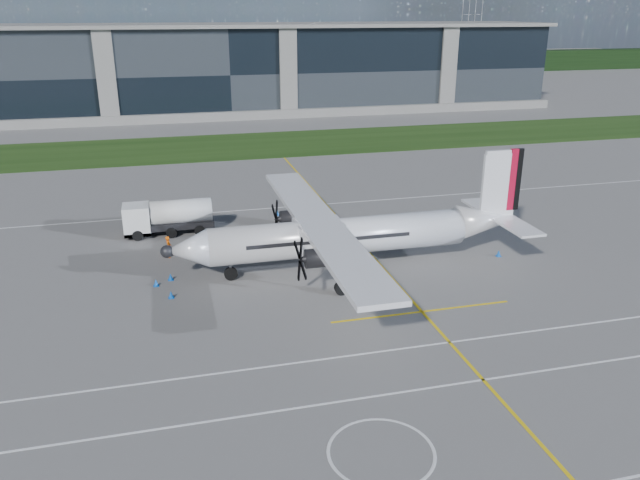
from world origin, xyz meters
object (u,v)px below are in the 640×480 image
fuel_tanker_truck (162,218)px  safety_cone_nose_port (171,294)px  turboprop_aircraft (352,215)px  safety_cone_nose_stbd (171,277)px  baggage_tug (238,249)px  ground_crew_person (169,245)px  safety_cone_fwd (156,283)px  safety_cone_tail (499,253)px  pylon_east (471,19)px  safety_cone_stbdwing (277,213)px

fuel_tanker_truck → safety_cone_nose_port: size_ratio=15.58×
turboprop_aircraft → safety_cone_nose_stbd: (-13.03, 1.01, -3.89)m
baggage_tug → ground_crew_person: 5.40m
baggage_tug → safety_cone_fwd: size_ratio=5.14×
safety_cone_nose_stbd → safety_cone_nose_port: 2.99m
safety_cone_nose_stbd → ground_crew_person: bearing=89.6°
baggage_tug → safety_cone_tail: size_ratio=5.14×
fuel_tanker_truck → safety_cone_nose_port: bearing=-88.7°
safety_cone_fwd → pylon_east: bearing=56.4°
baggage_tug → safety_cone_stbdwing: (4.87, 9.79, -0.52)m
safety_cone_fwd → safety_cone_nose_port: same height
ground_crew_person → baggage_tug: bearing=-104.1°
fuel_tanker_truck → ground_crew_person: size_ratio=4.00×
fuel_tanker_truck → safety_cone_tail: (25.15, -11.63, -1.21)m
turboprop_aircraft → fuel_tanker_truck: bearing=140.5°
fuel_tanker_truck → safety_cone_tail: fuel_tanker_truck is taller
baggage_tug → safety_cone_stbdwing: bearing=63.5°
fuel_tanker_truck → safety_cone_nose_stbd: (0.35, -10.02, -1.21)m
turboprop_aircraft → safety_cone_nose_stbd: 13.64m
pylon_east → fuel_tanker_truck: pylon_east is taller
safety_cone_stbdwing → safety_cone_fwd: bearing=-129.3°
turboprop_aircraft → safety_cone_fwd: turboprop_aircraft is taller
safety_cone_fwd → safety_cone_nose_port: size_ratio=1.00×
pylon_east → safety_cone_tail: pylon_east is taller
safety_cone_tail → safety_cone_nose_stbd: (-24.80, 1.62, 0.00)m
ground_crew_person → safety_cone_fwd: size_ratio=3.89×
baggage_tug → safety_cone_stbdwing: baggage_tug is taller
pylon_east → safety_cone_nose_port: 179.44m
pylon_east → safety_cone_stbdwing: (-87.25, -134.30, -14.75)m
turboprop_aircraft → ground_crew_person: size_ratio=14.19×
pylon_east → safety_cone_fwd: bearing=-123.6°
fuel_tanker_truck → baggage_tug: size_ratio=3.03×
fuel_tanker_truck → safety_cone_tail: 27.74m
pylon_east → ground_crew_person: 173.12m
safety_cone_nose_stbd → fuel_tanker_truck: bearing=92.0°
safety_cone_nose_port → fuel_tanker_truck: bearing=91.3°
safety_cone_tail → safety_cone_stbdwing: size_ratio=1.00×
pylon_east → safety_cone_nose_port: bearing=-123.0°
pylon_east → safety_cone_nose_port: pylon_east is taller
pylon_east → baggage_tug: (-92.12, -144.09, -14.23)m
ground_crew_person → safety_cone_fwd: 5.44m
safety_cone_nose_port → safety_cone_fwd: bearing=113.5°
safety_cone_tail → safety_cone_nose_port: same height
pylon_east → safety_cone_fwd: size_ratio=60.00×
pylon_east → baggage_tug: 171.61m
turboprop_aircraft → baggage_tug: size_ratio=10.75×
safety_cone_fwd → safety_cone_tail: same height
pylon_east → baggage_tug: bearing=-122.6°
safety_cone_fwd → safety_cone_tail: 25.82m
pylon_east → turboprop_aircraft: pylon_east is taller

